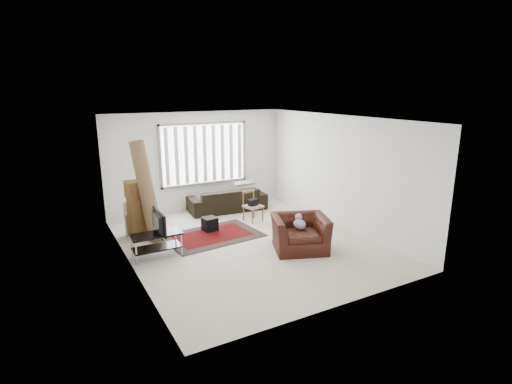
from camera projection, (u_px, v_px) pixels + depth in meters
The scene contains 11 objects.
room at pixel (238, 160), 8.77m from camera, with size 6.00×6.02×2.71m.
persian_rug at pixel (213, 236), 9.18m from camera, with size 2.24×1.60×0.02m.
tv_stand at pixel (157, 240), 7.96m from camera, with size 1.00×0.45×0.50m.
tv at pixel (155, 222), 7.87m from camera, with size 0.81×0.10×0.46m, color black.
subwoofer at pixel (210, 224), 9.48m from camera, with size 0.31×0.31×0.31m, color black.
moving_boxes at pixel (139, 211), 9.07m from camera, with size 0.58×0.54×1.29m.
white_flatpack at pixel (138, 218), 9.26m from camera, with size 0.61×0.09×0.77m, color silver.
rolled_rug at pixel (147, 191), 8.79m from camera, with size 0.33×0.33×2.21m, color brown.
sofa at pixel (227, 196), 11.04m from camera, with size 2.13×0.92×0.82m, color black.
side_chair at pixel (253, 205), 10.16m from camera, with size 0.49×0.49×0.77m.
armchair at pixel (300, 231), 8.32m from camera, with size 1.40×1.32×0.83m.
Camera 1 is at (-3.82, -7.26, 3.29)m, focal length 28.00 mm.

